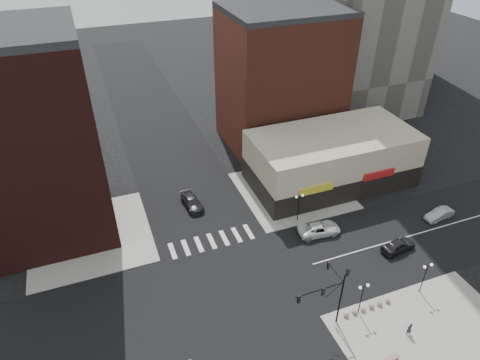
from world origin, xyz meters
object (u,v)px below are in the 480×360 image
street_lamp_se_a (363,292)px  pedestrian (409,329)px  street_lamp_se_b (426,271)px  white_suv (319,229)px  dark_sedan_north (192,202)px  silver_sedan (439,214)px  dark_sedan_east (398,245)px  traffic_signal (332,290)px  street_lamp_ne (299,201)px  stone_bench (390,359)px

street_lamp_se_a → pedestrian: bearing=-51.7°
street_lamp_se_a → street_lamp_se_b: same height
white_suv → dark_sedan_north: size_ratio=1.09×
silver_sedan → dark_sedan_north: dark_sedan_north is taller
dark_sedan_east → traffic_signal: bearing=107.0°
street_lamp_ne → silver_sedan: (18.24, -6.41, -2.59)m
street_lamp_ne → white_suv: street_lamp_ne is taller
traffic_signal → street_lamp_se_b: 11.88m
street_lamp_se_b → white_suv: size_ratio=0.75×
dark_sedan_east → dark_sedan_north: bearing=43.3°
traffic_signal → street_lamp_ne: 16.62m
silver_sedan → stone_bench: (-19.64, -15.49, -0.34)m
traffic_signal → white_suv: (6.19, 12.50, -4.19)m
white_suv → dark_sedan_east: 9.82m
street_lamp_ne → stone_bench: bearing=-93.7°
dark_sedan_east → silver_sedan: (9.23, 3.17, -0.08)m
traffic_signal → stone_bench: (3.37, -6.07, -4.60)m
street_lamp_se_a → silver_sedan: size_ratio=0.98×
stone_bench → silver_sedan: bearing=27.2°
dark_sedan_north → stone_bench: (11.07, -29.95, -0.38)m
traffic_signal → street_lamp_se_a: 4.12m
white_suv → dark_sedan_north: (-13.90, 11.39, -0.03)m
street_lamp_se_b → dark_sedan_east: (2.01, 6.42, -2.51)m
street_lamp_ne → dark_sedan_north: street_lamp_ne is taller
dark_sedan_north → stone_bench: bearing=-75.8°
street_lamp_se_a → white_suv: size_ratio=0.75×
dark_sedan_east → pedestrian: size_ratio=2.97×
street_lamp_se_b → stone_bench: bearing=-144.9°
white_suv → dark_sedan_east: size_ratio=1.21×
traffic_signal → white_suv: traffic_signal is taller
traffic_signal → white_suv: size_ratio=1.40×
street_lamp_se_b → stone_bench: street_lamp_se_b is taller
street_lamp_se_a → street_lamp_se_b: bearing=0.0°
traffic_signal → stone_bench: size_ratio=3.87×
street_lamp_ne → traffic_signal: bearing=-106.7°
pedestrian → silver_sedan: bearing=-136.1°
street_lamp_se_b → silver_sedan: size_ratio=0.98×
street_lamp_ne → white_suv: 4.42m
street_lamp_se_a → stone_bench: size_ratio=2.07×
pedestrian → street_lamp_se_b: bearing=-136.5°
white_suv → pedestrian: bearing=-171.7°
street_lamp_ne → silver_sedan: size_ratio=0.98×
street_lamp_ne → pedestrian: size_ratio=2.69×
street_lamp_ne → stone_bench: (-1.40, -21.90, -2.93)m
dark_sedan_north → street_lamp_se_b: bearing=-57.1°
street_lamp_se_b → dark_sedan_east: 7.18m
dark_sedan_east → silver_sedan: 9.76m
traffic_signal → street_lamp_ne: size_ratio=1.87×
street_lamp_se_b → white_suv: (-5.57, 12.66, -2.52)m
street_lamp_se_a → white_suv: 13.14m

